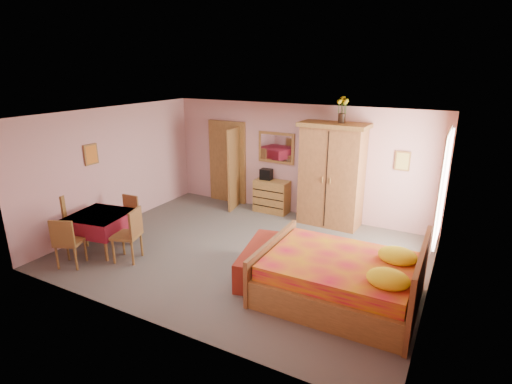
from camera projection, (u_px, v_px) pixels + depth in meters
The scene contains 23 objects.
floor at pixel (244, 253), 7.64m from camera, with size 6.50×6.50×0.00m, color slate.
ceiling at pixel (243, 116), 6.85m from camera, with size 6.50×6.50×0.00m, color brown.
wall_back at pixel (297, 160), 9.34m from camera, with size 6.50×0.10×2.60m, color #D19799.
wall_front at pixel (146, 238), 5.15m from camera, with size 6.50×0.10×2.60m, color #D19799.
wall_left at pixel (115, 167), 8.72m from camera, with size 0.10×5.00×2.60m, color #D19799.
wall_right at pixel (437, 219), 5.78m from camera, with size 0.10×5.00×2.60m, color #D19799.
doorway at pixel (228, 163), 10.26m from camera, with size 1.06×0.12×2.15m, color #9E6B35.
window at pixel (443, 187), 6.76m from camera, with size 0.08×1.40×1.95m, color white.
picture_left at pixel (91, 154), 8.08m from camera, with size 0.04×0.32×0.42m, color orange.
picture_back at pixel (403, 161), 8.18m from camera, with size 0.30×0.04×0.40m, color #D8BF59.
chest_of_drawers at pixel (272, 196), 9.67m from camera, with size 0.83×0.42×0.79m, color #AC7A3A.
wall_mirror at pixel (276, 148), 9.49m from camera, with size 0.94×0.05×0.74m, color white.
stereo at pixel (266, 174), 9.61m from camera, with size 0.28×0.20×0.26m, color black.
floor_lamp at pixel (310, 176), 9.04m from camera, with size 0.27×0.27×2.08m, color black.
wardrobe at pixel (332, 175), 8.70m from camera, with size 1.45×0.75×2.28m, color #9D6135.
sunflower_vase at pixel (342, 110), 8.22m from camera, with size 0.22×0.22×0.55m, color yellow.
bed at pixel (340, 266), 5.99m from camera, with size 2.34×1.84×1.08m, color red.
bench at pixel (262, 261), 6.78m from camera, with size 0.56×1.50×0.50m, color maroon.
dining_table at pixel (102, 232), 7.66m from camera, with size 1.01×1.01×0.74m, color maroon.
chair_south at pixel (70, 241), 7.03m from camera, with size 0.42×0.42×0.93m, color olive.
chair_north at pixel (126, 217), 8.25m from camera, with size 0.39×0.39×0.85m, color #AD733A.
chair_west at pixel (80, 218), 7.96m from camera, with size 0.47×0.47×1.03m, color olive.
chair_east at pixel (126, 235), 7.22m from camera, with size 0.45×0.45×0.99m, color olive.
Camera 1 is at (3.49, -5.99, 3.43)m, focal length 28.00 mm.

